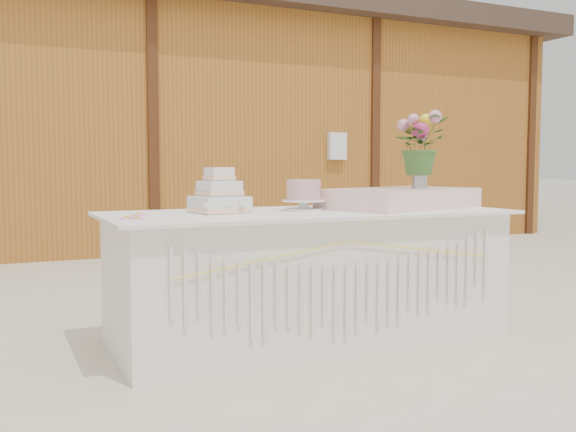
{
  "coord_description": "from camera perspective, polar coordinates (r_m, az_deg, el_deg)",
  "views": [
    {
      "loc": [
        -1.71,
        -3.39,
        1.03
      ],
      "look_at": [
        0.0,
        0.3,
        0.72
      ],
      "focal_mm": 40.0,
      "sensor_mm": 36.0,
      "label": 1
    }
  ],
  "objects": [
    {
      "name": "barn",
      "position": [
        9.55,
        -14.71,
        8.13
      ],
      "size": [
        12.6,
        4.6,
        3.3
      ],
      "color": "#985C1F",
      "rests_on": "ground"
    },
    {
      "name": "pink_cake_stand",
      "position": [
        3.83,
        1.41,
        2.03
      ],
      "size": [
        0.26,
        0.26,
        0.19
      ],
      "color": "white",
      "rests_on": "cake_table"
    },
    {
      "name": "wedding_cake",
      "position": [
        3.67,
        -6.12,
        1.65
      ],
      "size": [
        0.33,
        0.33,
        0.26
      ],
      "rotation": [
        0.0,
        0.0,
        0.14
      ],
      "color": "silver",
      "rests_on": "cake_table"
    },
    {
      "name": "loose_flowers",
      "position": [
        3.46,
        -13.91,
        0.08
      ],
      "size": [
        0.17,
        0.37,
        0.02
      ],
      "primitive_type": null,
      "rotation": [
        0.0,
        0.0,
        0.05
      ],
      "color": "#FE9BBE",
      "rests_on": "cake_table"
    },
    {
      "name": "ground",
      "position": [
        3.93,
        1.87,
        -10.84
      ],
      "size": [
        80.0,
        80.0,
        0.0
      ],
      "primitive_type": "plane",
      "color": "beige",
      "rests_on": "ground"
    },
    {
      "name": "satin_runner",
      "position": [
        4.12,
        9.91,
        1.56
      ],
      "size": [
        1.12,
        0.86,
        0.13
      ],
      "primitive_type": "cube",
      "rotation": [
        0.0,
        0.0,
        0.32
      ],
      "color": "beige",
      "rests_on": "cake_table"
    },
    {
      "name": "bouquet",
      "position": [
        4.19,
        11.67,
        6.8
      ],
      "size": [
        0.39,
        0.35,
        0.37
      ],
      "primitive_type": "imported",
      "rotation": [
        0.0,
        0.0,
        0.2
      ],
      "color": "#335B24",
      "rests_on": "flower_vase"
    },
    {
      "name": "flower_vase",
      "position": [
        4.18,
        11.61,
        3.33
      ],
      "size": [
        0.1,
        0.1,
        0.13
      ],
      "primitive_type": "cylinder",
      "color": "#ADACB1",
      "rests_on": "satin_runner"
    },
    {
      "name": "cake_table",
      "position": [
        3.84,
        1.92,
        -5.27
      ],
      "size": [
        2.4,
        1.0,
        0.77
      ],
      "color": "white",
      "rests_on": "ground"
    }
  ]
}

